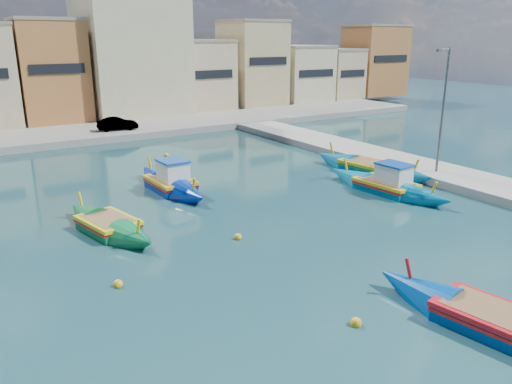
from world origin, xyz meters
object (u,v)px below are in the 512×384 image
object	(u,v)px
quay_street_lamp	(442,110)
luzzu_blue_south	(493,323)
church_block	(130,39)
luzzu_cyan_mid	(370,169)
luzzu_green	(109,227)
luzzu_blue_cabin	(171,184)
luzzu_turquoise_cabin	(386,187)

from	to	relation	value
quay_street_lamp	luzzu_blue_south	xyz separation A→B (m)	(-12.59, -12.13, -4.09)
church_block	quay_street_lamp	xyz separation A→B (m)	(7.44, -34.00, -4.07)
luzzu_cyan_mid	luzzu_green	size ratio (longest dim) A/B	1.26
luzzu_blue_cabin	luzzu_blue_south	xyz separation A→B (m)	(2.43, -18.92, -0.10)
quay_street_lamp	luzzu_turquoise_cabin	distance (m)	6.20
luzzu_blue_cabin	luzzu_cyan_mid	world-z (taller)	luzzu_blue_cabin
luzzu_green	luzzu_blue_south	size ratio (longest dim) A/B	0.88
luzzu_turquoise_cabin	luzzu_blue_cabin	bearing A→B (deg)	145.39
luzzu_turquoise_cabin	luzzu_blue_south	bearing A→B (deg)	-123.66
church_block	luzzu_cyan_mid	distance (m)	32.19
luzzu_blue_cabin	luzzu_green	size ratio (longest dim) A/B	1.10
luzzu_green	luzzu_blue_south	xyz separation A→B (m)	(7.48, -14.39, 0.00)
church_block	luzzu_turquoise_cabin	bearing A→B (deg)	-85.47
luzzu_turquoise_cabin	luzzu_green	world-z (taller)	luzzu_turquoise_cabin
church_block	luzzu_green	size ratio (longest dim) A/B	2.54
quay_street_lamp	luzzu_blue_cabin	world-z (taller)	quay_street_lamp
quay_street_lamp	luzzu_blue_south	size ratio (longest dim) A/B	0.94
quay_street_lamp	luzzu_green	size ratio (longest dim) A/B	1.06
luzzu_turquoise_cabin	luzzu_cyan_mid	size ratio (longest dim) A/B	0.93
luzzu_blue_south	luzzu_turquoise_cabin	bearing A→B (deg)	56.34
luzzu_turquoise_cabin	quay_street_lamp	bearing A→B (deg)	3.89
church_block	luzzu_green	world-z (taller)	church_block
luzzu_turquoise_cabin	luzzu_cyan_mid	bearing A→B (deg)	57.48
luzzu_blue_cabin	luzzu_cyan_mid	distance (m)	13.07
luzzu_green	luzzu_blue_south	world-z (taller)	luzzu_blue_south
luzzu_blue_cabin	luzzu_blue_south	bearing A→B (deg)	-82.67
luzzu_cyan_mid	luzzu_blue_south	bearing A→B (deg)	-123.40
church_block	luzzu_blue_south	distance (m)	47.13
church_block	luzzu_blue_cabin	bearing A→B (deg)	-105.56
luzzu_cyan_mid	luzzu_turquoise_cabin	bearing A→B (deg)	-122.52
luzzu_green	luzzu_blue_south	bearing A→B (deg)	-62.53
quay_street_lamp	luzzu_green	bearing A→B (deg)	173.58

